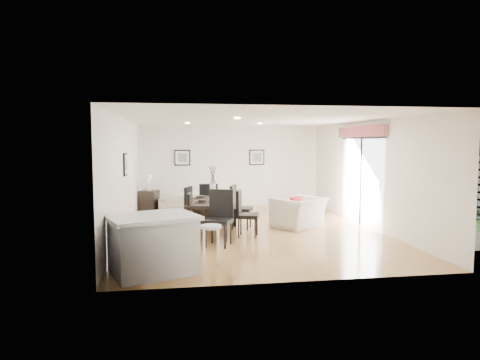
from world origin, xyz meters
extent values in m
plane|color=#B18648|center=(0.00, 0.00, 0.00)|extent=(8.00, 8.00, 0.00)
cube|color=white|center=(0.00, 4.00, 1.35)|extent=(6.00, 0.04, 2.70)
cube|color=white|center=(0.00, -4.00, 1.35)|extent=(6.00, 0.04, 2.70)
cube|color=white|center=(-3.00, 0.00, 1.35)|extent=(0.04, 8.00, 2.70)
cube|color=white|center=(3.00, 0.00, 1.35)|extent=(0.04, 8.00, 2.70)
cube|color=white|center=(0.00, 0.00, 2.70)|extent=(6.00, 8.00, 0.02)
imported|color=#A09282|center=(-1.40, 2.93, 0.28)|extent=(1.99, 0.89, 0.57)
imported|color=beige|center=(1.22, 0.09, 0.38)|extent=(1.55, 1.51, 0.76)
imported|color=#335624|center=(5.88, 1.73, 0.30)|extent=(0.39, 0.39, 0.61)
cube|color=black|center=(-0.98, -0.26, 0.76)|extent=(1.38, 2.07, 0.06)
cylinder|color=black|center=(-1.59, -1.02, 0.36)|extent=(0.07, 0.07, 0.73)
cylinder|color=black|center=(-1.16, 0.70, 0.36)|extent=(0.07, 0.07, 0.73)
cylinder|color=black|center=(-0.79, -1.22, 0.36)|extent=(0.07, 0.07, 0.73)
cylinder|color=black|center=(-0.36, 0.50, 0.36)|extent=(0.07, 0.07, 0.73)
cube|color=black|center=(-1.74, -0.73, 0.46)|extent=(0.54, 0.54, 0.08)
cube|color=black|center=(-1.54, -0.77, 0.75)|extent=(0.14, 0.46, 0.55)
cylinder|color=black|center=(-1.88, -0.52, 0.21)|extent=(0.04, 0.04, 0.42)
cylinder|color=black|center=(-1.53, -0.59, 0.21)|extent=(0.04, 0.04, 0.42)
cylinder|color=black|center=(-1.95, -0.88, 0.21)|extent=(0.04, 0.04, 0.42)
cylinder|color=black|center=(-1.59, -0.94, 0.21)|extent=(0.04, 0.04, 0.42)
cube|color=black|center=(-1.74, 0.22, 0.48)|extent=(0.62, 0.62, 0.08)
cube|color=black|center=(-1.54, 0.14, 0.79)|extent=(0.23, 0.48, 0.58)
cylinder|color=black|center=(-1.85, 0.46, 0.22)|extent=(0.04, 0.04, 0.44)
cylinder|color=black|center=(-1.49, 0.33, 0.22)|extent=(0.04, 0.04, 0.44)
cylinder|color=black|center=(-1.98, 0.10, 0.22)|extent=(0.04, 0.04, 0.44)
cylinder|color=black|center=(-1.62, -0.03, 0.22)|extent=(0.04, 0.04, 0.44)
cube|color=black|center=(-0.22, -0.73, 0.48)|extent=(0.60, 0.60, 0.08)
cube|color=black|center=(-0.42, -0.67, 0.78)|extent=(0.20, 0.48, 0.57)
cylinder|color=black|center=(-0.09, -0.97, 0.22)|extent=(0.04, 0.04, 0.44)
cylinder|color=black|center=(-0.45, -0.86, 0.22)|extent=(0.04, 0.04, 0.44)
cylinder|color=black|center=(0.02, -0.61, 0.22)|extent=(0.04, 0.04, 0.44)
cylinder|color=black|center=(-0.34, -0.50, 0.22)|extent=(0.04, 0.04, 0.44)
cube|color=black|center=(-0.22, 0.22, 0.49)|extent=(0.63, 0.63, 0.08)
cube|color=black|center=(-0.42, 0.29, 0.79)|extent=(0.24, 0.48, 0.58)
cylinder|color=black|center=(-0.11, -0.03, 0.22)|extent=(0.04, 0.04, 0.44)
cylinder|color=black|center=(-0.46, 0.11, 0.22)|extent=(0.04, 0.04, 0.44)
cylinder|color=black|center=(0.03, 0.32, 0.22)|extent=(0.04, 0.04, 0.44)
cylinder|color=black|center=(-0.33, 0.46, 0.22)|extent=(0.04, 0.04, 0.44)
cube|color=black|center=(-0.98, -1.52, 0.52)|extent=(0.69, 0.69, 0.09)
cube|color=black|center=(-0.89, -1.31, 0.85)|extent=(0.51, 0.27, 0.62)
cylinder|color=black|center=(-1.25, -1.63, 0.24)|extent=(0.04, 0.04, 0.48)
cylinder|color=black|center=(-1.08, -1.25, 0.24)|extent=(0.04, 0.04, 0.48)
cylinder|color=black|center=(-0.87, -1.79, 0.24)|extent=(0.04, 0.04, 0.48)
cylinder|color=black|center=(-0.71, -1.41, 0.24)|extent=(0.04, 0.04, 0.48)
cube|color=black|center=(-0.98, 1.01, 0.48)|extent=(0.52, 0.52, 0.08)
cube|color=black|center=(-0.99, 0.80, 0.79)|extent=(0.49, 0.10, 0.58)
cylinder|color=black|center=(-0.77, 1.18, 0.22)|extent=(0.04, 0.04, 0.44)
cylinder|color=black|center=(-0.80, 0.80, 0.22)|extent=(0.04, 0.04, 0.44)
cylinder|color=black|center=(-1.15, 1.21, 0.22)|extent=(0.04, 0.04, 0.44)
cylinder|color=black|center=(-1.18, 0.83, 0.22)|extent=(0.04, 0.04, 0.44)
cylinder|color=white|center=(-0.98, -0.26, 0.99)|extent=(0.13, 0.13, 0.39)
cylinder|color=black|center=(-0.64, -0.26, 0.80)|extent=(0.38, 0.38, 0.01)
cylinder|color=black|center=(-0.64, -0.26, 0.83)|extent=(0.20, 0.20, 0.06)
cylinder|color=black|center=(-0.87, 0.33, 0.80)|extent=(0.38, 0.38, 0.01)
cylinder|color=black|center=(-0.87, 0.33, 0.83)|extent=(0.20, 0.20, 0.06)
cylinder|color=black|center=(-1.25, 0.10, 0.80)|extent=(0.38, 0.38, 0.01)
cylinder|color=black|center=(-1.25, 0.10, 0.83)|extent=(0.20, 0.20, 0.06)
cylinder|color=black|center=(-1.25, -0.62, 0.80)|extent=(0.38, 0.38, 0.01)
cylinder|color=black|center=(-1.25, -0.62, 0.83)|extent=(0.20, 0.20, 0.06)
cylinder|color=black|center=(-0.87, -0.84, 0.80)|extent=(0.38, 0.38, 0.01)
cylinder|color=black|center=(-0.87, -0.84, 0.83)|extent=(0.20, 0.20, 0.06)
cube|color=black|center=(-1.01, 1.32, 0.22)|extent=(1.15, 0.73, 0.45)
cube|color=black|center=(-2.65, 3.13, 0.34)|extent=(0.65, 0.65, 0.68)
cylinder|color=white|center=(-2.65, 3.13, 0.78)|extent=(0.11, 0.11, 0.21)
cone|color=white|center=(-2.65, 3.13, 1.02)|extent=(0.25, 0.25, 0.28)
cube|color=maroon|center=(1.11, -0.02, 0.62)|extent=(0.35, 0.33, 0.37)
cube|color=silver|center=(-2.23, -3.22, 0.45)|extent=(1.52, 1.34, 0.90)
cube|color=silver|center=(-2.23, -3.22, 0.93)|extent=(1.66, 1.47, 0.06)
cylinder|color=silver|center=(-1.27, -3.22, 0.75)|extent=(0.35, 0.35, 0.05)
cylinder|color=silver|center=(-1.16, -3.10, 0.37)|extent=(0.02, 0.02, 0.75)
cylinder|color=silver|center=(-1.39, -3.10, 0.37)|extent=(0.02, 0.02, 0.75)
cylinder|color=silver|center=(-1.39, -3.34, 0.37)|extent=(0.02, 0.02, 0.75)
cylinder|color=silver|center=(-1.16, -3.34, 0.37)|extent=(0.02, 0.02, 0.75)
cube|color=black|center=(-1.60, 3.97, 1.65)|extent=(0.52, 0.03, 0.52)
cube|color=white|center=(-1.60, 3.97, 1.65)|extent=(0.44, 0.04, 0.44)
cube|color=#51514C|center=(-1.60, 3.97, 1.65)|extent=(0.30, 0.04, 0.30)
cube|color=black|center=(0.90, 3.97, 1.65)|extent=(0.52, 0.03, 0.52)
cube|color=white|center=(0.90, 3.97, 1.65)|extent=(0.44, 0.04, 0.44)
cube|color=#51514C|center=(0.90, 3.97, 1.65)|extent=(0.30, 0.04, 0.30)
cube|color=black|center=(-2.97, -0.20, 1.65)|extent=(0.03, 0.52, 0.52)
cube|color=white|center=(-2.97, -0.20, 1.65)|extent=(0.04, 0.44, 0.44)
cube|color=#51514C|center=(-2.97, -0.20, 1.65)|extent=(0.04, 0.30, 0.30)
cube|color=white|center=(2.98, 0.30, 1.12)|extent=(0.02, 2.40, 2.25)
cube|color=black|center=(2.96, 0.30, 1.12)|extent=(0.03, 0.05, 2.25)
cube|color=black|center=(2.96, 0.30, 2.27)|extent=(0.03, 2.50, 0.05)
cube|color=maroon|center=(2.92, 0.30, 2.43)|extent=(0.10, 2.70, 0.28)
plane|color=gray|center=(5.00, 0.30, 0.00)|extent=(6.00, 6.00, 0.00)
cube|color=#2C2C2F|center=(6.20, 0.30, 0.90)|extent=(0.08, 5.50, 1.80)
cube|color=maroon|center=(6.05, 2.70, 1.00)|extent=(0.35, 0.35, 2.00)
camera|label=1|loc=(-1.87, -10.23, 2.14)|focal=32.00mm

